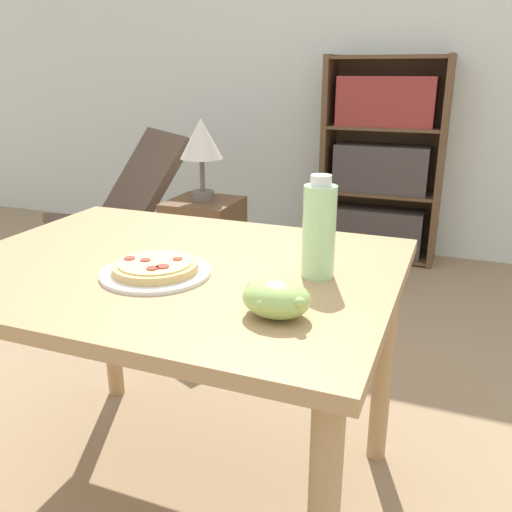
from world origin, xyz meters
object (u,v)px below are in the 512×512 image
(table_lamp, at_px, (201,143))
(lounge_chair_near, at_px, (118,239))
(bookshelf, at_px, (382,166))
(pizza_on_plate, at_px, (156,269))
(grape_bunch, at_px, (276,298))
(side_table, at_px, (205,256))
(drink_bottle, at_px, (319,230))

(table_lamp, bearing_deg, lounge_chair_near, 169.13)
(bookshelf, bearing_deg, pizza_on_plate, -93.60)
(grape_bunch, relative_size, side_table, 0.25)
(lounge_chair_near, xyz_separation_m, bookshelf, (1.32, 1.10, 0.33))
(drink_bottle, height_order, table_lamp, table_lamp)
(drink_bottle, bearing_deg, lounge_chair_near, 139.57)
(drink_bottle, distance_m, table_lamp, 1.49)
(lounge_chair_near, distance_m, side_table, 0.63)
(pizza_on_plate, xyz_separation_m, grape_bunch, (0.35, -0.12, 0.03))
(lounge_chair_near, relative_size, table_lamp, 2.42)
(side_table, distance_m, table_lamp, 0.58)
(drink_bottle, xyz_separation_m, lounge_chair_near, (-1.53, 1.30, -0.57))
(bookshelf, bearing_deg, grape_bunch, -85.87)
(pizza_on_plate, xyz_separation_m, side_table, (-0.54, 1.32, -0.46))
(drink_bottle, relative_size, bookshelf, 0.19)
(table_lamp, bearing_deg, grape_bunch, -58.28)
(drink_bottle, relative_size, table_lamp, 0.61)
(bookshelf, bearing_deg, table_lamp, -119.78)
(grape_bunch, height_order, drink_bottle, drink_bottle)
(pizza_on_plate, relative_size, table_lamp, 0.67)
(side_table, bearing_deg, pizza_on_plate, -67.88)
(pizza_on_plate, distance_m, drink_bottle, 0.41)
(lounge_chair_near, bearing_deg, bookshelf, 78.04)
(bookshelf, relative_size, side_table, 2.20)
(grape_bunch, height_order, side_table, grape_bunch)
(drink_bottle, bearing_deg, bookshelf, 95.00)
(drink_bottle, relative_size, side_table, 0.41)
(grape_bunch, xyz_separation_m, lounge_chair_near, (-1.51, 1.55, -0.49))
(side_table, bearing_deg, table_lamp, -90.00)
(grape_bunch, bearing_deg, pizza_on_plate, 161.78)
(lounge_chair_near, height_order, table_lamp, table_lamp)
(grape_bunch, xyz_separation_m, table_lamp, (-0.89, 1.43, 0.10))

